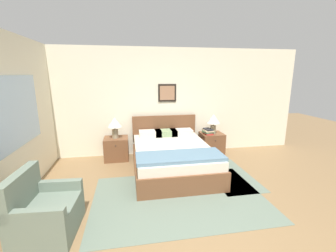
{
  "coord_description": "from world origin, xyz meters",
  "views": [
    {
      "loc": [
        -0.72,
        -2.21,
        1.96
      ],
      "look_at": [
        -0.01,
        1.79,
        1.03
      ],
      "focal_mm": 24.0,
      "sensor_mm": 36.0,
      "label": 1
    }
  ],
  "objects_px": {
    "bed": "(172,157)",
    "nightstand_by_door": "(212,143)",
    "armchair": "(45,213)",
    "nightstand_near_window": "(116,149)",
    "table_lamp_near_window": "(115,124)",
    "table_lamp_by_door": "(213,120)"
  },
  "relations": [
    {
      "from": "bed",
      "to": "nightstand_by_door",
      "type": "xyz_separation_m",
      "value": [
        1.18,
        0.82,
        -0.03
      ]
    },
    {
      "from": "table_lamp_near_window",
      "to": "nightstand_by_door",
      "type": "bearing_deg",
      "value": 0.62
    },
    {
      "from": "nightstand_near_window",
      "to": "nightstand_by_door",
      "type": "height_order",
      "value": "same"
    },
    {
      "from": "armchair",
      "to": "nightstand_by_door",
      "type": "distance_m",
      "value": 3.97
    },
    {
      "from": "table_lamp_near_window",
      "to": "table_lamp_by_door",
      "type": "height_order",
      "value": "same"
    },
    {
      "from": "bed",
      "to": "table_lamp_by_door",
      "type": "bearing_deg",
      "value": 33.66
    },
    {
      "from": "bed",
      "to": "nightstand_by_door",
      "type": "relative_size",
      "value": 3.94
    },
    {
      "from": "bed",
      "to": "armchair",
      "type": "relative_size",
      "value": 2.61
    },
    {
      "from": "nightstand_near_window",
      "to": "table_lamp_by_door",
      "type": "height_order",
      "value": "table_lamp_by_door"
    },
    {
      "from": "bed",
      "to": "nightstand_by_door",
      "type": "distance_m",
      "value": 1.43
    },
    {
      "from": "bed",
      "to": "armchair",
      "type": "xyz_separation_m",
      "value": [
        -1.94,
        -1.63,
        -0.01
      ]
    },
    {
      "from": "table_lamp_near_window",
      "to": "table_lamp_by_door",
      "type": "bearing_deg",
      "value": 0.0
    },
    {
      "from": "nightstand_near_window",
      "to": "table_lamp_near_window",
      "type": "bearing_deg",
      "value": -109.0
    },
    {
      "from": "nightstand_by_door",
      "to": "armchair",
      "type": "bearing_deg",
      "value": -141.84
    },
    {
      "from": "armchair",
      "to": "table_lamp_near_window",
      "type": "xyz_separation_m",
      "value": [
        0.75,
        2.42,
        0.58
      ]
    },
    {
      "from": "table_lamp_near_window",
      "to": "nightstand_near_window",
      "type": "bearing_deg",
      "value": 71.0
    },
    {
      "from": "bed",
      "to": "table_lamp_near_window",
      "type": "xyz_separation_m",
      "value": [
        -1.19,
        0.79,
        0.57
      ]
    },
    {
      "from": "table_lamp_near_window",
      "to": "bed",
      "type": "bearing_deg",
      "value": -33.74
    },
    {
      "from": "bed",
      "to": "armchair",
      "type": "bearing_deg",
      "value": -139.93
    },
    {
      "from": "nightstand_near_window",
      "to": "table_lamp_near_window",
      "type": "relative_size",
      "value": 1.13
    },
    {
      "from": "nightstand_near_window",
      "to": "table_lamp_by_door",
      "type": "bearing_deg",
      "value": -0.62
    },
    {
      "from": "nightstand_by_door",
      "to": "table_lamp_near_window",
      "type": "height_order",
      "value": "table_lamp_near_window"
    }
  ]
}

